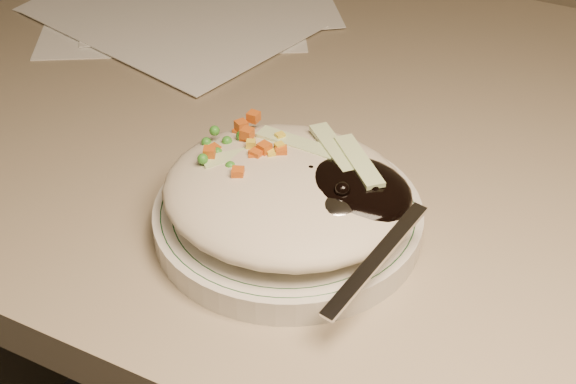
% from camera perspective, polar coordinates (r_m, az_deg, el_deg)
% --- Properties ---
extents(desk, '(1.40, 0.70, 0.74)m').
position_cam_1_polar(desk, '(0.87, 11.19, -7.93)').
color(desk, gray).
rests_on(desk, ground).
extents(plate, '(0.21, 0.21, 0.02)m').
position_cam_1_polar(plate, '(0.63, 0.00, -1.86)').
color(plate, silver).
rests_on(plate, desk).
extents(plate_rim, '(0.20, 0.20, 0.00)m').
position_cam_1_polar(plate_rim, '(0.63, 0.00, -1.16)').
color(plate_rim, '#144723').
rests_on(plate_rim, plate).
extents(meal, '(0.20, 0.19, 0.05)m').
position_cam_1_polar(meal, '(0.61, 0.33, 0.27)').
color(meal, '#BFB39B').
rests_on(meal, plate).
extents(papers, '(0.38, 0.39, 0.00)m').
position_cam_1_polar(papers, '(0.99, -7.67, 12.76)').
color(papers, white).
rests_on(papers, desk).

